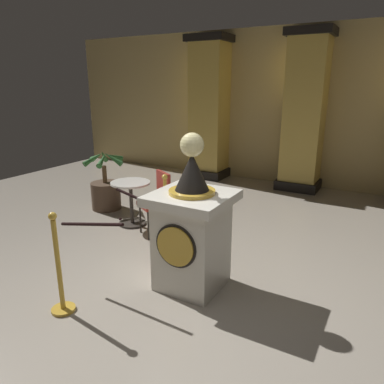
# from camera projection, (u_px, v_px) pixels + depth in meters

# --- Properties ---
(ground_plane) EXTENTS (12.76, 12.76, 0.00)m
(ground_plane) POSITION_uv_depth(u_px,v_px,m) (179.00, 303.00, 3.82)
(ground_plane) COLOR #9E9384
(back_wall) EXTENTS (12.76, 0.16, 3.40)m
(back_wall) POSITION_uv_depth(u_px,v_px,m) (309.00, 108.00, 7.84)
(back_wall) COLOR tan
(back_wall) RESTS_ON ground_plane
(pedestal_clock) EXTENTS (0.84, 0.84, 1.75)m
(pedestal_clock) POSITION_uv_depth(u_px,v_px,m) (192.00, 230.00, 3.98)
(pedestal_clock) COLOR silver
(pedestal_clock) RESTS_ON ground_plane
(stanchion_near) EXTENTS (0.24, 0.24, 1.05)m
(stanchion_near) POSITION_uv_depth(u_px,v_px,m) (166.00, 221.00, 5.09)
(stanchion_near) COLOR gold
(stanchion_near) RESTS_ON ground_plane
(stanchion_far) EXTENTS (0.24, 0.24, 1.07)m
(stanchion_far) POSITION_uv_depth(u_px,v_px,m) (60.00, 278.00, 3.59)
(stanchion_far) COLOR gold
(stanchion_far) RESTS_ON ground_plane
(velvet_rope) EXTENTS (0.95, 0.97, 0.22)m
(velvet_rope) POSITION_uv_depth(u_px,v_px,m) (120.00, 212.00, 4.22)
(velvet_rope) COLOR black
(column_left) EXTENTS (0.95, 0.95, 3.27)m
(column_left) POSITION_uv_depth(u_px,v_px,m) (210.00, 110.00, 8.62)
(column_left) COLOR black
(column_left) RESTS_ON ground_plane
(column_centre_rear) EXTENTS (0.92, 0.92, 3.27)m
(column_centre_rear) POSITION_uv_depth(u_px,v_px,m) (305.00, 113.00, 7.57)
(column_centre_rear) COLOR black
(column_centre_rear) RESTS_ON ground_plane
(potted_palm_left) EXTENTS (0.76, 0.72, 1.12)m
(potted_palm_left) POSITION_uv_depth(u_px,v_px,m) (106.00, 190.00, 6.61)
(potted_palm_left) COLOR #4C3828
(potted_palm_left) RESTS_ON ground_plane
(cafe_table) EXTENTS (0.63, 0.63, 0.72)m
(cafe_table) POSITION_uv_depth(u_px,v_px,m) (131.00, 197.00, 5.83)
(cafe_table) COLOR #332D28
(cafe_table) RESTS_ON ground_plane
(cafe_chair_red) EXTENTS (0.55, 0.55, 0.96)m
(cafe_chair_red) POSITION_uv_depth(u_px,v_px,m) (158.00, 198.00, 5.45)
(cafe_chair_red) COLOR black
(cafe_chair_red) RESTS_ON ground_plane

